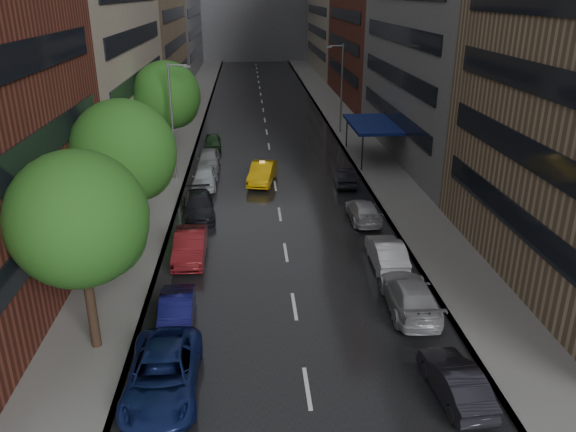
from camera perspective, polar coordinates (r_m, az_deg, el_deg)
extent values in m
cube|color=black|center=(64.83, -2.32, 9.34)|extent=(14.00, 140.00, 0.01)
cube|color=gray|center=(65.17, -10.35, 9.13)|extent=(4.00, 140.00, 0.15)
cube|color=gray|center=(65.71, 5.66, 9.48)|extent=(4.00, 140.00, 0.15)
cube|color=#937A5B|center=(78.41, -14.49, 18.99)|extent=(8.00, 28.00, 22.00)
cube|color=slate|center=(52.15, 15.74, 18.86)|extent=(8.00, 28.00, 24.00)
cylinder|color=#382619|center=(24.49, -19.45, -8.00)|extent=(0.40, 0.40, 4.73)
sphere|color=#1E5116|center=(23.01, -20.55, -0.29)|extent=(5.40, 5.40, 5.40)
cylinder|color=#382619|center=(32.20, -15.69, -0.08)|extent=(0.40, 0.40, 4.91)
sphere|color=#1E5116|center=(31.07, -16.38, 6.24)|extent=(5.62, 5.62, 5.62)
cylinder|color=#382619|center=(48.85, -11.90, 7.66)|extent=(0.40, 0.40, 4.89)
sphere|color=#1E5116|center=(48.11, -12.25, 11.89)|extent=(5.59, 5.59, 5.59)
imported|color=#FFB80D|center=(44.21, -2.63, 4.41)|extent=(2.60, 5.10, 1.60)
imported|color=#101C4D|center=(22.16, -12.61, -15.47)|extent=(2.70, 5.75, 1.59)
imported|color=#0D0D3E|center=(25.94, -11.25, -9.57)|extent=(1.64, 4.30, 1.40)
imported|color=maroon|center=(31.93, -9.91, -3.00)|extent=(1.69, 4.83, 1.59)
imported|color=black|center=(37.99, -9.03, 1.06)|extent=(2.53, 5.18, 1.45)
imported|color=#B1B7BB|center=(43.70, -8.44, 3.95)|extent=(1.88, 4.58, 1.55)
imported|color=gray|center=(48.40, -8.06, 5.75)|extent=(1.93, 4.68, 1.59)
imported|color=#1E401D|center=(54.73, -7.65, 7.52)|extent=(1.83, 4.00, 1.33)
imported|color=black|center=(22.41, 16.66, -15.77)|extent=(1.77, 4.31, 1.39)
imported|color=gray|center=(27.22, 12.28, -7.86)|extent=(2.36, 5.42, 1.55)
imported|color=#AFAEB4|center=(31.22, 9.98, -3.68)|extent=(1.68, 4.63, 1.52)
imported|color=#AAAAB0|center=(37.10, 7.63, 0.53)|extent=(1.91, 4.61, 1.33)
imported|color=black|center=(43.91, 5.76, 4.03)|extent=(1.67, 4.22, 1.37)
cylinder|color=gray|center=(44.65, -11.68, 9.27)|extent=(0.18, 0.18, 9.00)
cube|color=gray|center=(43.80, -10.23, 14.72)|extent=(0.50, 0.22, 0.16)
cylinder|color=gray|center=(59.82, 5.46, 12.73)|extent=(0.18, 0.18, 9.00)
cube|color=gray|center=(59.09, 4.22, 16.76)|extent=(0.50, 0.22, 0.16)
cube|color=navy|center=(50.68, 8.59, 9.21)|extent=(4.00, 8.00, 0.25)
cylinder|color=black|center=(47.10, 7.55, 6.41)|extent=(0.12, 0.12, 3.00)
cylinder|color=black|center=(54.34, 5.99, 8.56)|extent=(0.12, 0.12, 3.00)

